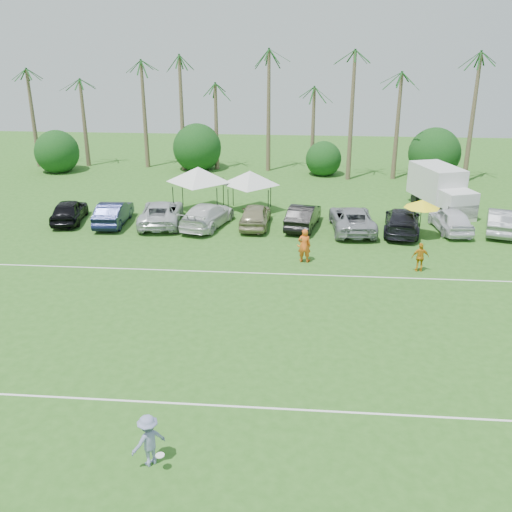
{
  "coord_description": "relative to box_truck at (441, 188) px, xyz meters",
  "views": [
    {
      "loc": [
        4.25,
        -14.57,
        12.18
      ],
      "look_at": [
        1.93,
        12.48,
        1.6
      ],
      "focal_mm": 40.0,
      "sensor_mm": 36.0,
      "label": 1
    }
  ],
  "objects": [
    {
      "name": "palm_tree_8",
      "position": [
        -1.32,
        10.91,
        5.79
      ],
      "size": [
        2.4,
        2.4,
        8.9
      ],
      "color": "brown",
      "rests_on": "ground"
    },
    {
      "name": "palm_tree_7",
      "position": [
        -6.32,
        10.91,
        8.37
      ],
      "size": [
        2.4,
        2.4,
        11.9
      ],
      "color": "brown",
      "rests_on": "ground"
    },
    {
      "name": "canopy_tent_right",
      "position": [
        -13.94,
        -1.56,
        1.35
      ],
      "size": [
        4.39,
        4.39,
        3.55
      ],
      "color": "black",
      "rests_on": "ground"
    },
    {
      "name": "palm_tree_1",
      "position": [
        -31.32,
        10.91,
        6.66
      ],
      "size": [
        2.4,
        2.4,
        9.9
      ],
      "color": "brown",
      "rests_on": "ground"
    },
    {
      "name": "bush_tree_1",
      "position": [
        -20.32,
        11.91,
        0.1
      ],
      "size": [
        4.0,
        4.0,
        4.0
      ],
      "color": "brown",
      "rests_on": "ground"
    },
    {
      "name": "sideline_player_c",
      "position": [
        -3.58,
        -12.03,
        -0.88
      ],
      "size": [
        0.99,
        0.49,
        1.64
      ],
      "primitive_type": "imported",
      "rotation": [
        0.0,
        0.0,
        3.24
      ],
      "color": "orange",
      "rests_on": "ground"
    },
    {
      "name": "parked_car_6",
      "position": [
        -6.8,
        -5.28,
        -0.9
      ],
      "size": [
        3.0,
        5.89,
        1.59
      ],
      "primitive_type": "imported",
      "rotation": [
        0.0,
        0.0,
        3.21
      ],
      "color": "#94969C",
      "rests_on": "ground"
    },
    {
      "name": "bush_tree_3",
      "position": [
        1.68,
        11.91,
        0.1
      ],
      "size": [
        4.0,
        4.0,
        4.0
      ],
      "color": "brown",
      "rests_on": "ground"
    },
    {
      "name": "parked_car_0",
      "position": [
        -26.2,
        -5.04,
        -0.9
      ],
      "size": [
        2.57,
        4.91,
        1.59
      ],
      "primitive_type": "imported",
      "rotation": [
        0.0,
        0.0,
        3.29
      ],
      "color": "black",
      "rests_on": "ground"
    },
    {
      "name": "parked_car_8",
      "position": [
        -0.33,
        -4.89,
        -0.9
      ],
      "size": [
        2.35,
        4.84,
        1.59
      ],
      "primitive_type": "imported",
      "rotation": [
        0.0,
        0.0,
        3.24
      ],
      "color": "white",
      "rests_on": "ground"
    },
    {
      "name": "frisbee_player",
      "position": [
        -14.45,
        -28.13,
        -0.84
      ],
      "size": [
        1.24,
        1.22,
        1.71
      ],
      "rotation": [
        0.0,
        0.0,
        3.89
      ],
      "color": "#7B81AF",
      "rests_on": "ground"
    },
    {
      "name": "palm_tree_0",
      "position": [
        -36.32,
        10.91,
        5.79
      ],
      "size": [
        2.4,
        2.4,
        8.9
      ],
      "color": "brown",
      "rests_on": "ground"
    },
    {
      "name": "field_lines",
      "position": [
        -14.32,
        -19.09,
        -1.69
      ],
      "size": [
        80.0,
        12.1,
        0.01
      ],
      "color": "white",
      "rests_on": "ground"
    },
    {
      "name": "box_truck",
      "position": [
        0.0,
        0.0,
        0.0
      ],
      "size": [
        4.12,
        6.56,
        3.17
      ],
      "rotation": [
        0.0,
        0.0,
        0.32
      ],
      "color": "silver",
      "rests_on": "ground"
    },
    {
      "name": "parked_car_7",
      "position": [
        -3.57,
        -5.38,
        -0.9
      ],
      "size": [
        3.1,
        5.78,
        1.59
      ],
      "primitive_type": "imported",
      "rotation": [
        0.0,
        0.0,
        2.98
      ],
      "color": "black",
      "rests_on": "ground"
    },
    {
      "name": "sideline_player_a",
      "position": [
        -9.92,
        -11.24,
        -0.7
      ],
      "size": [
        0.75,
        0.51,
        2.0
      ],
      "primitive_type": "imported",
      "rotation": [
        0.0,
        0.0,
        3.09
      ],
      "color": "orange",
      "rests_on": "ground"
    },
    {
      "name": "palm_tree_9",
      "position": [
        3.68,
        10.91,
        6.66
      ],
      "size": [
        2.4,
        2.4,
        9.9
      ],
      "color": "brown",
      "rests_on": "ground"
    },
    {
      "name": "parked_car_2",
      "position": [
        -19.73,
        -4.96,
        -0.9
      ],
      "size": [
        3.29,
        6.0,
        1.59
      ],
      "primitive_type": "imported",
      "rotation": [
        0.0,
        0.0,
        3.26
      ],
      "color": "silver",
      "rests_on": "ground"
    },
    {
      "name": "palm_tree_5",
      "position": [
        -14.32,
        10.91,
        6.66
      ],
      "size": [
        2.4,
        2.4,
        9.9
      ],
      "color": "brown",
      "rests_on": "ground"
    },
    {
      "name": "ground",
      "position": [
        -14.32,
        -27.09,
        -1.69
      ],
      "size": [
        120.0,
        120.0,
        0.0
      ],
      "primitive_type": "plane",
      "color": "#2D601C",
      "rests_on": "ground"
    },
    {
      "name": "parked_car_3",
      "position": [
        -16.5,
        -5.26,
        -0.9
      ],
      "size": [
        3.51,
        5.87,
        1.59
      ],
      "primitive_type": "imported",
      "rotation": [
        0.0,
        0.0,
        2.89
      ],
      "color": "silver",
      "rests_on": "ground"
    },
    {
      "name": "parked_car_5",
      "position": [
        -10.03,
        -4.89,
        -0.9
      ],
      "size": [
        2.54,
        5.06,
        1.59
      ],
      "primitive_type": "imported",
      "rotation": [
        0.0,
        0.0,
        2.96
      ],
      "color": "black",
      "rests_on": "ground"
    },
    {
      "name": "market_umbrella",
      "position": [
        -2.61,
        -6.38,
        0.56
      ],
      "size": [
        2.26,
        2.26,
        2.51
      ],
      "color": "black",
      "rests_on": "ground"
    },
    {
      "name": "parked_car_1",
      "position": [
        -22.97,
        -5.31,
        -0.9
      ],
      "size": [
        1.92,
        4.91,
        1.59
      ],
      "primitive_type": "imported",
      "rotation": [
        0.0,
        0.0,
        3.19
      ],
      "color": "black",
      "rests_on": "ground"
    },
    {
      "name": "bush_tree_0",
      "position": [
        -33.32,
        11.91,
        0.1
      ],
      "size": [
        4.0,
        4.0,
        4.0
      ],
      "color": "brown",
      "rests_on": "ground"
    },
    {
      "name": "bush_tree_2",
      "position": [
        -8.32,
        11.91,
        0.1
      ],
      "size": [
        4.0,
        4.0,
        4.0
      ],
      "color": "brown",
      "rests_on": "ground"
    },
    {
      "name": "parked_car_4",
      "position": [
        -13.27,
        -4.99,
        -0.9
      ],
      "size": [
        1.99,
        4.72,
        1.59
      ],
      "primitive_type": "imported",
      "rotation": [
        0.0,
        0.0,
        3.12
      ],
      "color": "gray",
      "rests_on": "ground"
    },
    {
      "name": "parked_car_9",
      "position": [
        2.9,
        -4.82,
        -0.9
      ],
      "size": [
        2.99,
        5.11,
        1.59
      ],
      "primitive_type": "imported",
      "rotation": [
        0.0,
        0.0,
        2.85
      ],
      "color": "gray",
      "rests_on": "ground"
    },
    {
      "name": "sideline_player_b",
      "position": [
        -9.95,
        -11.01,
        -0.86
      ],
      "size": [
        0.88,
        0.72,
        1.67
      ],
      "primitive_type": "imported",
      "rotation": [
        0.0,
        0.0,
        3.03
      ],
      "color": "orange",
      "rests_on": "ground"
    },
    {
      "name": "canopy_tent_left",
      "position": [
        -17.65,
        -1.85,
        1.63
      ],
      "size": [
        4.79,
        4.79,
        3.88
      ],
      "color": "black",
      "rests_on": "ground"
    },
    {
      "name": "palm_tree_2",
      "position": [
        -26.32,
        10.91,
        7.52
      ],
      "size": [
        2.4,
        2.4,
        10.9
      ],
      "color": "brown",
      "rests_on": "ground"
    },
    {
      "name": "palm_tree_3",
      "position": [
        -22.32,
        10.91,
        8.37
      ],
      "size": [
        2.4,
        2.4,
        11.9
      ],
      "color": "brown",
      "rests_on": "ground"
    },
    {
      "name": "palm_tree_4",
      "position": [
        -18.32,
        10.91,
        5.79
      ],
      "size": [
        2.4,
        2.4,
        8.9
      ],
      "color": "brown",
      "rests_on": "ground"
    },
    {
      "name": "palm_tree_6",
      "position": [
        -10.32,
        10.91,
        7.52
      ],
      "size": [
        2.4,
        2.4,
        10.9
      ],
      "color": "brown",
      "rests_on": "ground"
    }
  ]
}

